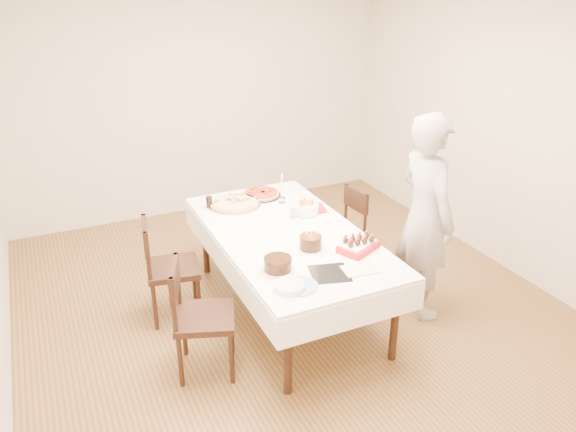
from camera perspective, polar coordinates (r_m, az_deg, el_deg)
name	(u,v)px	position (r m, az deg, el deg)	size (l,w,h in m)	color
floor	(292,309)	(5.00, 0.40, -9.41)	(5.00, 5.00, 0.00)	brown
wall_back	(199,99)	(6.65, -9.02, 11.70)	(4.50, 0.04, 2.70)	beige
wall_front	(553,343)	(2.60, 25.30, -11.58)	(4.50, 0.04, 2.70)	beige
wall_right	(510,130)	(5.69, 21.61, 8.14)	(0.04, 5.00, 2.70)	beige
dining_table	(288,272)	(4.79, 0.00, -5.75)	(1.14, 2.14, 0.75)	white
chair_right_savory	(339,232)	(5.40, 5.25, -1.66)	(0.43, 0.43, 0.83)	black
chair_left_savory	(173,268)	(4.79, -11.61, -5.23)	(0.46, 0.46, 0.90)	black
chair_left_dessert	(205,317)	(4.14, -8.43, -10.16)	(0.46, 0.46, 0.90)	black
person	(425,217)	(4.72, 13.75, -0.11)	(0.64, 0.42, 1.75)	#AFAAA5
pizza_white	(235,203)	(5.14, -5.46, 1.30)	(0.49, 0.49, 0.04)	beige
pizza_pepperoni	(261,194)	(5.34, -2.76, 2.27)	(0.38, 0.38, 0.04)	red
red_placemat	(312,209)	(5.05, 2.47, 0.70)	(0.24, 0.24, 0.01)	#B21E1E
pasta_bowl	(305,208)	(4.95, 1.75, 0.80)	(0.24, 0.24, 0.08)	white
taper_candle	(282,188)	(5.14, -0.63, 2.84)	(0.06, 0.06, 0.28)	white
shaker_pair	(293,215)	(4.84, 0.52, 0.13)	(0.07, 0.07, 0.08)	white
cola_glass	(209,202)	(5.12, -8.01, 1.42)	(0.06, 0.06, 0.11)	black
layer_cake	(278,264)	(4.04, -1.04, -4.94)	(0.26, 0.26, 0.10)	black
cake_board	(330,274)	(4.04, 4.25, -5.85)	(0.27, 0.27, 0.01)	black
birthday_cake	(311,238)	(4.32, 2.32, -2.23)	(0.17, 0.17, 0.16)	#341E0E
strawberry_box	(358,246)	(4.36, 7.16, -2.99)	(0.31, 0.21, 0.08)	#B01416
box_lid	(360,270)	(4.10, 7.37, -5.47)	(0.26, 0.17, 0.02)	beige
plate_stack	(289,286)	(3.84, 0.14, -7.14)	(0.21, 0.21, 0.04)	white
china_plate	(299,286)	(3.87, 1.09, -7.11)	(0.27, 0.27, 0.01)	white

